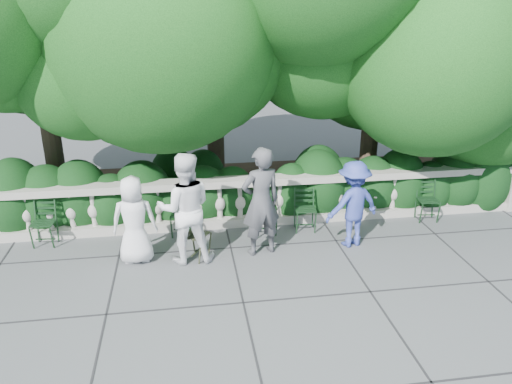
{
  "coord_description": "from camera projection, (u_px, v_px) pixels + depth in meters",
  "views": [
    {
      "loc": [
        -1.27,
        -7.36,
        4.24
      ],
      "look_at": [
        0.0,
        1.0,
        1.0
      ],
      "focal_mm": 35.0,
      "sensor_mm": 36.0,
      "label": 1
    }
  ],
  "objects": [
    {
      "name": "ground",
      "position": [
        265.0,
        268.0,
        8.48
      ],
      "size": [
        90.0,
        90.0,
        0.0
      ],
      "primitive_type": "plane",
      "color": "#494C50",
      "rests_on": "ground"
    },
    {
      "name": "chair_b",
      "position": [
        44.0,
        248.0,
        9.14
      ],
      "size": [
        0.48,
        0.52,
        0.84
      ],
      "primitive_type": null,
      "rotation": [
        0.0,
        0.0,
        -0.09
      ],
      "color": "black",
      "rests_on": "ground"
    },
    {
      "name": "person_casual_man",
      "position": [
        185.0,
        208.0,
        8.41
      ],
      "size": [
        0.95,
        0.74,
        1.94
      ],
      "primitive_type": "imported",
      "rotation": [
        0.0,
        0.0,
        3.14
      ],
      "color": "white",
      "rests_on": "ground"
    },
    {
      "name": "person_older_blue",
      "position": [
        353.0,
        204.0,
        9.02
      ],
      "size": [
        1.16,
        0.84,
        1.61
      ],
      "primitive_type": "imported",
      "rotation": [
        0.0,
        0.0,
        3.39
      ],
      "color": "#3544A0",
      "rests_on": "ground"
    },
    {
      "name": "shrub_hedge",
      "position": [
        243.0,
        202.0,
        11.25
      ],
      "size": [
        15.0,
        2.6,
        1.7
      ],
      "primitive_type": null,
      "color": "black",
      "rests_on": "ground"
    },
    {
      "name": "chair_a",
      "position": [
        182.0,
        238.0,
        9.53
      ],
      "size": [
        0.54,
        0.57,
        0.84
      ],
      "primitive_type": null,
      "rotation": [
        0.0,
        0.0,
        -0.22
      ],
      "color": "black",
      "rests_on": "ground"
    },
    {
      "name": "tree_canopy",
      "position": [
        273.0,
        16.0,
        10.11
      ],
      "size": [
        15.04,
        6.52,
        6.78
      ],
      "color": "#3F3023",
      "rests_on": "ground"
    },
    {
      "name": "person_businessman",
      "position": [
        134.0,
        220.0,
        8.44
      ],
      "size": [
        0.76,
        0.5,
        1.55
      ],
      "primitive_type": "imported",
      "rotation": [
        0.0,
        0.0,
        3.14
      ],
      "color": "white",
      "rests_on": "ground"
    },
    {
      "name": "chair_c",
      "position": [
        267.0,
        237.0,
        9.59
      ],
      "size": [
        0.49,
        0.53,
        0.84
      ],
      "primitive_type": null,
      "rotation": [
        0.0,
        0.0,
        0.11
      ],
      "color": "black",
      "rests_on": "ground"
    },
    {
      "name": "person_woman_grey",
      "position": [
        261.0,
        202.0,
        8.65
      ],
      "size": [
        0.82,
        0.64,
        1.97
      ],
      "primitive_type": "imported",
      "rotation": [
        0.0,
        0.0,
        3.41
      ],
      "color": "#46464B",
      "rests_on": "ground"
    },
    {
      "name": "chair_d",
      "position": [
        305.0,
        233.0,
        9.74
      ],
      "size": [
        0.48,
        0.52,
        0.84
      ],
      "primitive_type": null,
      "rotation": [
        0.0,
        0.0,
        -0.09
      ],
      "color": "black",
      "rests_on": "ground"
    },
    {
      "name": "chair_weathered",
      "position": [
        204.0,
        259.0,
        8.76
      ],
      "size": [
        0.64,
        0.63,
        0.84
      ],
      "primitive_type": null,
      "rotation": [
        0.0,
        0.0,
        1.02
      ],
      "color": "black",
      "rests_on": "ground"
    },
    {
      "name": "balustrade",
      "position": [
        250.0,
        202.0,
        9.97
      ],
      "size": [
        12.0,
        0.44,
        1.0
      ],
      "color": "#9E998E",
      "rests_on": "ground"
    },
    {
      "name": "chair_e",
      "position": [
        428.0,
        223.0,
        10.19
      ],
      "size": [
        0.49,
        0.53,
        0.84
      ],
      "primitive_type": null,
      "rotation": [
        0.0,
        0.0,
        -0.11
      ],
      "color": "black",
      "rests_on": "ground"
    }
  ]
}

